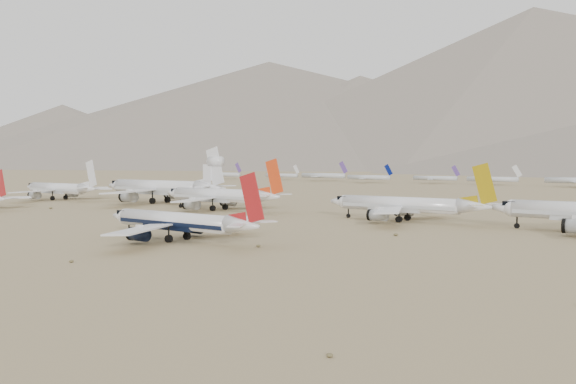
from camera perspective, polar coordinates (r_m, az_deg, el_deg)
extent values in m
plane|color=olive|center=(119.01, -12.74, -4.56)|extent=(7000.00, 7000.00, 0.00)
cylinder|color=white|center=(113.83, -11.55, -2.87)|extent=(29.28, 3.46, 3.46)
cube|color=black|center=(113.87, -11.55, -3.08)|extent=(28.70, 3.51, 0.78)
sphere|color=white|center=(124.94, -16.11, -2.41)|extent=(3.46, 3.46, 3.46)
cube|color=black|center=(125.26, -16.26, -1.96)|extent=(2.42, 2.25, 0.87)
cone|color=white|center=(101.31, -4.58, -3.39)|extent=(7.32, 3.46, 3.46)
cube|color=white|center=(105.49, -14.82, -3.70)|extent=(11.31, 17.82, 0.54)
cube|color=white|center=(97.80, -5.22, -3.37)|extent=(4.65, 6.08, 0.21)
cylinder|color=black|center=(110.60, -14.86, -4.21)|extent=(4.07, 2.49, 2.49)
cube|color=white|center=(119.51, -7.18, -2.85)|extent=(11.31, 17.82, 0.54)
cube|color=white|center=(102.95, -2.76, -3.04)|extent=(4.65, 6.08, 0.21)
cylinder|color=black|center=(120.17, -9.54, -3.58)|extent=(4.07, 2.49, 2.49)
cube|color=#AA171A|center=(99.57, -3.70, -0.58)|extent=(5.55, 0.28, 9.14)
cylinder|color=black|center=(124.63, -15.84, -4.02)|extent=(1.04, 0.43, 1.04)
cylinder|color=black|center=(111.69, -12.02, -4.66)|extent=(1.45, 0.87, 1.45)
cylinder|color=black|center=(114.97, -10.23, -4.43)|extent=(1.45, 0.87, 1.45)
cube|color=white|center=(216.93, -26.84, -0.54)|extent=(10.93, 17.22, 0.53)
cube|color=white|center=(199.01, -26.34, -0.46)|extent=(4.49, 5.87, 0.20)
cube|color=#AA171A|center=(196.79, -27.13, 0.79)|extent=(5.36, 0.27, 8.83)
sphere|color=white|center=(142.85, 21.86, -1.52)|extent=(4.14, 4.14, 4.14)
cube|color=black|center=(142.91, 21.62, -1.06)|extent=(2.90, 2.69, 1.04)
cylinder|color=black|center=(142.97, 22.23, -3.20)|extent=(1.24, 0.52, 1.24)
cylinder|color=white|center=(151.16, 11.18, -1.22)|extent=(32.39, 3.94, 3.94)
cube|color=silver|center=(151.20, 11.18, -1.40)|extent=(31.74, 4.00, 0.89)
sphere|color=white|center=(158.56, 5.85, -0.98)|extent=(3.94, 3.94, 3.94)
cube|color=black|center=(158.78, 5.67, -0.58)|extent=(2.76, 2.56, 0.98)
cone|color=white|center=(144.00, 18.45, -1.41)|extent=(8.10, 3.94, 3.94)
cube|color=white|center=(139.85, 10.16, -1.83)|extent=(12.51, 19.71, 0.61)
cube|color=white|center=(139.94, 18.61, -1.33)|extent=(5.14, 6.72, 0.24)
cylinder|color=silver|center=(144.93, 9.20, -2.36)|extent=(4.50, 2.83, 2.83)
cube|color=white|center=(160.68, 13.68, -1.25)|extent=(12.51, 19.71, 0.61)
cube|color=white|center=(147.09, 19.47, -1.14)|extent=(5.14, 6.72, 0.24)
cylinder|color=silver|center=(159.38, 11.78, -1.90)|extent=(4.50, 2.83, 2.83)
cube|color=#B9990F|center=(143.05, 19.34, 0.80)|extent=(6.14, 0.31, 10.11)
cylinder|color=black|center=(158.39, 6.15, -2.42)|extent=(1.18, 0.49, 1.18)
cylinder|color=black|center=(148.42, 11.20, -2.73)|extent=(1.65, 0.98, 1.65)
cylinder|color=black|center=(153.43, 12.05, -2.55)|extent=(1.65, 0.98, 1.65)
cylinder|color=white|center=(184.39, -7.36, -0.31)|extent=(34.98, 4.28, 4.28)
cube|color=silver|center=(184.42, -7.36, -0.48)|extent=(34.28, 4.34, 0.96)
sphere|color=white|center=(196.74, -11.09, -0.14)|extent=(4.28, 4.28, 4.28)
cube|color=black|center=(197.15, -11.22, 0.21)|extent=(2.99, 2.78, 1.07)
cone|color=white|center=(170.35, -2.05, -0.45)|extent=(8.75, 4.28, 4.28)
cube|color=white|center=(173.72, -9.49, -0.78)|extent=(13.51, 21.29, 0.66)
cube|color=white|center=(166.09, -2.44, -0.36)|extent=(5.55, 7.26, 0.26)
cylinder|color=silver|center=(179.73, -9.70, -1.27)|extent=(4.86, 3.08, 3.08)
cube|color=white|center=(191.86, -4.25, -0.39)|extent=(13.51, 21.29, 0.66)
cube|color=white|center=(172.50, -0.78, -0.23)|extent=(5.55, 7.26, 0.26)
cylinder|color=silver|center=(192.25, -6.02, -0.97)|extent=(4.86, 3.08, 3.08)
cube|color=#E73F13|center=(168.61, -1.40, 1.57)|extent=(6.63, 0.34, 10.92)
cylinder|color=black|center=(196.24, -10.86, -1.40)|extent=(1.28, 0.53, 1.28)
cylinder|color=black|center=(181.49, -7.67, -1.64)|extent=(1.80, 1.07, 1.80)
cylinder|color=black|center=(185.87, -6.40, -1.52)|extent=(1.80, 1.07, 1.80)
cylinder|color=white|center=(220.80, -13.20, 0.49)|extent=(44.47, 5.32, 5.32)
cube|color=silver|center=(220.83, -13.20, 0.32)|extent=(43.58, 5.40, 1.20)
sphere|color=white|center=(238.01, -16.72, 0.62)|extent=(5.32, 5.32, 5.32)
cube|color=black|center=(238.59, -16.84, 0.97)|extent=(3.73, 3.46, 1.33)
cone|color=white|center=(200.88, -8.05, 0.41)|extent=(11.12, 5.32, 5.32)
cube|color=white|center=(208.23, -15.82, 0.05)|extent=(17.17, 27.06, 0.83)
cube|color=white|center=(195.68, -8.63, 0.53)|extent=(7.06, 9.23, 0.32)
cylinder|color=silver|center=(215.87, -15.82, -0.49)|extent=(6.18, 3.83, 3.83)
cube|color=white|center=(228.94, -9.68, 0.38)|extent=(17.17, 27.06, 0.83)
cube|color=white|center=(203.12, -6.61, 0.64)|extent=(7.06, 9.23, 0.32)
cylinder|color=silver|center=(230.11, -11.54, -0.23)|extent=(6.18, 3.83, 3.83)
cube|color=white|center=(198.56, -7.42, 2.60)|extent=(8.43, 0.43, 13.89)
cylinder|color=white|center=(198.35, -7.36, 3.10)|extent=(5.56, 3.45, 3.45)
cylinder|color=black|center=(237.23, -16.51, -0.68)|extent=(1.60, 0.67, 1.60)
cylinder|color=black|center=(217.24, -13.61, -0.88)|extent=(2.24, 1.33, 2.24)
cylinder|color=black|center=(222.16, -12.15, -0.78)|extent=(2.24, 1.33, 2.24)
cylinder|color=white|center=(252.76, -22.42, 0.37)|extent=(34.55, 4.25, 4.25)
cube|color=silver|center=(252.79, -22.42, 0.25)|extent=(33.86, 4.31, 0.96)
sphere|color=white|center=(267.59, -24.38, 0.46)|extent=(4.25, 4.25, 4.25)
cube|color=black|center=(268.10, -24.45, 0.71)|extent=(2.97, 2.76, 1.06)
cone|color=white|center=(234.89, -19.68, 0.31)|extent=(8.64, 4.25, 4.25)
cube|color=white|center=(244.27, -24.52, 0.06)|extent=(13.34, 21.03, 0.65)
cube|color=white|center=(231.23, -20.26, 0.39)|extent=(5.48, 7.17, 0.25)
cylinder|color=silver|center=(250.14, -24.31, -0.31)|extent=(4.80, 3.06, 3.06)
cube|color=white|center=(257.22, -19.80, 0.29)|extent=(13.34, 21.03, 0.65)
cube|color=white|center=(235.78, -18.65, 0.47)|extent=(5.48, 7.17, 0.25)
cylinder|color=silver|center=(259.10, -21.03, -0.14)|extent=(4.80, 3.06, 3.06)
cube|color=white|center=(232.73, -19.37, 1.77)|extent=(6.55, 0.34, 10.79)
cylinder|color=black|center=(266.87, -24.24, -0.46)|extent=(1.27, 0.53, 1.27)
cylinder|color=black|center=(250.18, -22.81, -0.58)|extent=(1.78, 1.06, 1.78)
cylinder|color=black|center=(253.32, -21.66, -0.52)|extent=(1.78, 1.06, 1.78)
cylinder|color=silver|center=(532.03, -6.57, 1.78)|extent=(38.98, 3.85, 3.85)
cube|color=#5E3E99|center=(519.76, -5.08, 2.47)|extent=(7.76, 0.39, 9.78)
cube|color=silver|center=(524.63, -7.31, 1.69)|extent=(10.27, 17.95, 0.39)
cube|color=silver|center=(539.55, -5.85, 1.74)|extent=(10.27, 17.95, 0.39)
cylinder|color=silver|center=(502.80, -0.65, 1.70)|extent=(33.70, 3.33, 3.33)
cube|color=white|center=(493.46, 0.84, 2.33)|extent=(6.71, 0.33, 8.45)
cube|color=silver|center=(495.82, -1.25, 1.62)|extent=(8.88, 15.51, 0.33)
cube|color=silver|center=(509.85, -0.06, 1.66)|extent=(8.88, 15.51, 0.33)
cylinder|color=silver|center=(479.50, 3.59, 1.68)|extent=(42.25, 4.18, 4.18)
cube|color=#5E3E99|center=(469.11, 5.65, 2.50)|extent=(8.41, 0.42, 10.60)
cube|color=silver|center=(470.30, 2.88, 1.58)|extent=(11.13, 19.45, 0.42)
cube|color=silver|center=(488.80, 4.27, 1.63)|extent=(11.13, 19.45, 0.42)
cylinder|color=silver|center=(435.94, 8.18, 1.48)|extent=(35.57, 3.52, 3.52)
cube|color=navy|center=(428.33, 10.17, 2.23)|extent=(7.08, 0.35, 8.92)
cube|color=silver|center=(427.81, 7.61, 1.38)|extent=(9.37, 16.38, 0.35)
cube|color=silver|center=(444.13, 8.73, 1.43)|extent=(9.37, 16.38, 0.35)
cylinder|color=silver|center=(430.73, 14.70, 1.38)|extent=(33.19, 3.28, 3.28)
cube|color=#5E3E99|center=(425.26, 16.68, 2.08)|extent=(6.61, 0.33, 8.33)
cube|color=silver|center=(422.74, 14.28, 1.29)|extent=(8.74, 15.28, 0.33)
cube|color=silver|center=(438.76, 15.10, 1.34)|extent=(8.74, 15.28, 0.33)
cylinder|color=silver|center=(411.98, 20.03, 1.23)|extent=(34.45, 3.40, 3.40)
cube|color=white|center=(407.76, 22.24, 1.98)|extent=(6.86, 0.34, 8.64)
cube|color=silver|center=(403.42, 19.69, 1.13)|extent=(9.08, 15.86, 0.34)
cube|color=silver|center=(420.58, 20.36, 1.19)|extent=(9.08, 15.86, 0.34)
cube|color=silver|center=(387.18, 27.12, 0.93)|extent=(10.02, 17.51, 0.38)
cone|color=slate|center=(3188.46, -21.90, 5.38)|extent=(2048.00, 2048.00, 320.00)
cone|color=slate|center=(2553.62, -15.52, 5.46)|extent=(1456.00, 1456.00, 260.00)
cone|color=slate|center=(2280.08, -1.93, 7.89)|extent=(3024.00, 3024.00, 420.00)
cone|color=slate|center=(1868.36, 7.32, 7.10)|extent=(1800.00, 1800.00, 300.00)
cone|color=slate|center=(1823.52, 23.54, 9.67)|extent=(2444.00, 2444.00, 470.00)
cone|color=slate|center=(1978.15, -17.73, 4.15)|extent=(1080.00, 1080.00, 120.00)
cone|color=slate|center=(1417.95, 1.96, 4.29)|extent=(855.00, 855.00, 95.00)
ellipsoid|color=brown|center=(203.65, -22.96, -1.51)|extent=(1.12, 1.12, 0.62)
ellipsoid|color=brown|center=(151.37, -16.30, -2.88)|extent=(0.98, 0.98, 0.54)
ellipsoid|color=brown|center=(93.91, -21.15, -6.57)|extent=(0.70, 0.70, 0.39)
ellipsoid|color=brown|center=(103.38, -3.03, -5.48)|extent=(0.84, 0.84, 0.46)
ellipsoid|color=brown|center=(121.02, 10.89, -4.27)|extent=(0.98, 0.98, 0.54)
ellipsoid|color=brown|center=(46.64, 4.26, -16.20)|extent=(0.56, 0.56, 0.31)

